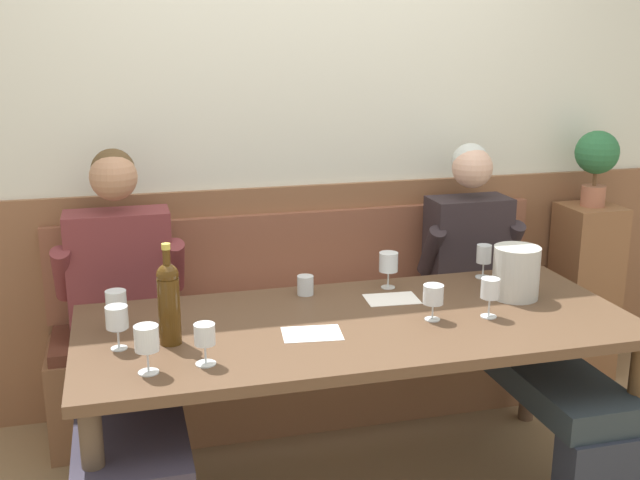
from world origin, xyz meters
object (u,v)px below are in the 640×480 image
person_center_left_seat (503,305)px  potted_plant (597,158)px  wine_glass_by_bottle (205,336)px  wine_glass_center_rear (388,264)px  wine_glass_near_bucket (116,303)px  person_right_seat (125,340)px  wine_glass_mid_left (490,291)px  wall_bench (311,356)px  ice_bucket (516,272)px  water_tumbler_center (305,285)px  wine_glass_right_end (117,319)px  wine_glass_left_end (147,341)px  dining_table (358,339)px  wine_bottle_clear_water (169,301)px  wine_glass_center_front (484,255)px  wine_glass_mid_right (433,296)px

person_center_left_seat → potted_plant: size_ratio=3.48×
wine_glass_by_bottle → wine_glass_center_rear: size_ratio=0.91×
wine_glass_near_bucket → potted_plant: potted_plant is taller
person_right_seat → wine_glass_mid_left: (1.33, -0.42, 0.22)m
person_right_seat → wine_glass_center_rear: person_right_seat is taller
wall_bench → ice_bucket: bearing=-43.0°
water_tumbler_center → wine_glass_right_end: bearing=-153.0°
ice_bucket → wine_glass_right_end: size_ratio=1.39×
wine_glass_near_bucket → wine_glass_right_end: bearing=-89.7°
person_center_left_seat → wine_glass_left_end: size_ratio=8.37×
wine_glass_mid_left → wine_glass_left_end: wine_glass_left_end is taller
ice_bucket → wine_glass_right_end: bearing=-175.4°
wine_glass_right_end → water_tumbler_center: 0.84m
dining_table → wine_glass_mid_left: 0.53m
person_right_seat → ice_bucket: (1.53, -0.24, 0.22)m
ice_bucket → wine_glass_right_end: (-1.55, -0.13, 0.00)m
person_center_left_seat → wine_glass_by_bottle: size_ratio=9.56×
wine_glass_near_bucket → wine_glass_center_rear: size_ratio=0.96×
water_tumbler_center → wine_glass_mid_left: bearing=-35.3°
wine_glass_mid_left → wine_glass_by_bottle: bearing=-171.9°
wall_bench → water_tumbler_center: wall_bench is taller
ice_bucket → wine_bottle_clear_water: wine_bottle_clear_water is taller
ice_bucket → wine_glass_mid_left: size_ratio=1.39×
ice_bucket → wine_glass_by_bottle: (-1.28, -0.33, -0.01)m
wall_bench → water_tumbler_center: 0.63m
wine_glass_center_front → potted_plant: 0.95m
wall_bench → wine_glass_mid_left: wall_bench is taller
wine_glass_mid_right → wine_glass_near_bucket: size_ratio=0.93×
wine_glass_mid_right → wine_glass_right_end: (-1.13, 0.02, 0.01)m
wine_glass_center_front → wine_glass_by_bottle: size_ratio=1.06×
dining_table → wine_glass_right_end: size_ratio=13.55×
wine_glass_left_end → water_tumbler_center: 0.89m
wine_glass_center_front → wine_glass_mid_right: 0.59m
wine_glass_mid_right → ice_bucket: bearing=19.3°
wine_glass_center_front → water_tumbler_center: wine_glass_center_front is taller
wine_glass_mid_right → wine_glass_center_rear: bearing=94.8°
wine_bottle_clear_water → wine_glass_by_bottle: (0.10, -0.21, -0.06)m
wine_glass_center_rear → potted_plant: 1.35m
person_center_left_seat → wine_glass_center_rear: person_center_left_seat is taller
wall_bench → person_right_seat: 0.99m
wine_bottle_clear_water → wine_glass_center_front: 1.43m
wine_glass_near_bucket → person_right_seat: bearing=84.3°
dining_table → wine_glass_left_end: 0.84m
wine_bottle_clear_water → person_center_left_seat: bearing=14.0°
wine_glass_center_front → wine_glass_mid_left: bearing=-114.0°
wine_glass_near_bucket → wine_glass_center_rear: (1.10, 0.19, 0.01)m
dining_table → wine_glass_near_bucket: bearing=171.0°
wine_bottle_clear_water → wine_glass_center_front: wine_bottle_clear_water is taller
wine_bottle_clear_water → wine_glass_center_rear: bearing=21.8°
ice_bucket → wine_glass_mid_left: 0.27m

